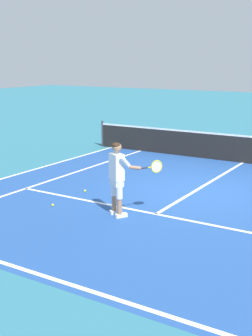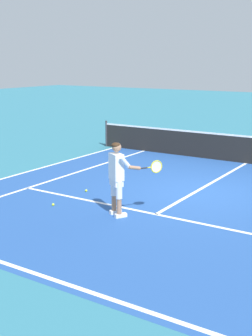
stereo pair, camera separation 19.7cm
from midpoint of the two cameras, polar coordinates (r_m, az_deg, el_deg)
ground_plane at (r=12.52m, az=8.14°, el=-2.94°), size 80.00×80.00×0.00m
court_inner_surface at (r=11.75m, az=6.40°, el=-3.96°), size 10.98×10.53×0.00m
line_baseline at (r=7.79m, az=-10.37°, el=-13.39°), size 10.98×0.10×0.01m
line_service at (r=10.61m, az=3.27°, el=-5.80°), size 8.23×0.10×0.01m
line_centre_service at (r=13.39m, az=9.85°, el=-1.90°), size 0.10×6.40×0.01m
line_singles_left at (r=13.93m, az=-9.05°, el=-1.27°), size 0.10×10.13×0.01m
line_doubles_left at (r=14.85m, az=-13.08°, el=-0.55°), size 0.10×10.13×0.01m
tennis_net at (r=16.23m, az=14.19°, el=2.35°), size 11.96×0.08×1.07m
tennis_player at (r=10.22m, az=-1.57°, el=-0.76°), size 1.05×0.90×1.71m
tennis_ball_near_feet at (r=12.39m, az=-5.63°, el=-2.87°), size 0.07×0.07×0.07m
tennis_ball_by_baseline at (r=11.30m, az=-9.69°, el=-4.61°), size 0.07×0.07×0.07m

